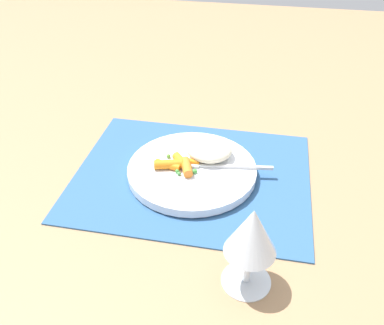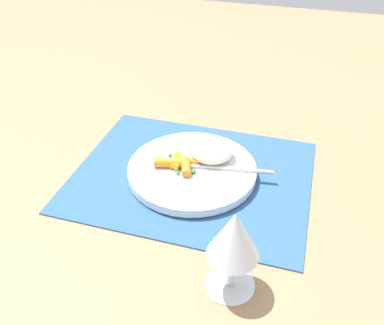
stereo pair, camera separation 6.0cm
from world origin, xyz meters
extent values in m
plane|color=#997551|center=(0.00, 0.00, 0.00)|extent=(2.40, 2.40, 0.00)
cube|color=#2D5684|center=(0.00, 0.00, 0.00)|extent=(0.45, 0.36, 0.01)
cylinder|color=white|center=(0.00, 0.00, 0.01)|extent=(0.25, 0.25, 0.02)
ellipsoid|color=beige|center=(-0.03, -0.04, 0.04)|extent=(0.09, 0.08, 0.03)
cylinder|color=orange|center=(0.02, 0.00, 0.03)|extent=(0.04, 0.05, 0.02)
cylinder|color=orange|center=(0.01, -0.01, 0.03)|extent=(0.05, 0.01, 0.01)
cylinder|color=orange|center=(0.04, 0.01, 0.03)|extent=(0.05, 0.02, 0.01)
cylinder|color=orange|center=(0.01, 0.01, 0.03)|extent=(0.03, 0.05, 0.02)
cylinder|color=orange|center=(0.04, 0.01, 0.03)|extent=(0.06, 0.03, 0.02)
sphere|color=#3F8D39|center=(0.02, 0.02, 0.03)|extent=(0.01, 0.01, 0.01)
sphere|color=#57A646|center=(0.07, 0.00, 0.03)|extent=(0.01, 0.01, 0.01)
sphere|color=#579B34|center=(0.05, -0.02, 0.03)|extent=(0.01, 0.01, 0.01)
sphere|color=green|center=(0.05, 0.01, 0.03)|extent=(0.01, 0.01, 0.01)
sphere|color=#52B645|center=(0.00, -0.03, 0.03)|extent=(0.01, 0.01, 0.01)
sphere|color=green|center=(0.01, 0.01, 0.03)|extent=(0.01, 0.01, 0.01)
sphere|color=#40903D|center=(-0.01, 0.02, 0.03)|extent=(0.01, 0.01, 0.01)
sphere|color=#4B9146|center=(0.02, 0.03, 0.03)|extent=(0.01, 0.01, 0.01)
sphere|color=green|center=(-0.01, 0.02, 0.03)|extent=(0.01, 0.01, 0.01)
cube|color=silver|center=(0.01, 0.00, 0.03)|extent=(0.05, 0.02, 0.01)
cube|color=silver|center=(-0.08, -0.01, 0.03)|extent=(0.14, 0.02, 0.01)
cylinder|color=silver|center=(-0.12, 0.23, 0.00)|extent=(0.07, 0.07, 0.00)
cylinder|color=silver|center=(-0.12, 0.23, 0.03)|extent=(0.01, 0.01, 0.06)
cone|color=silver|center=(-0.12, 0.23, 0.10)|extent=(0.07, 0.07, 0.07)
camera|label=1|loc=(-0.12, 0.62, 0.49)|focal=38.61mm
camera|label=2|loc=(-0.18, 0.60, 0.49)|focal=38.61mm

